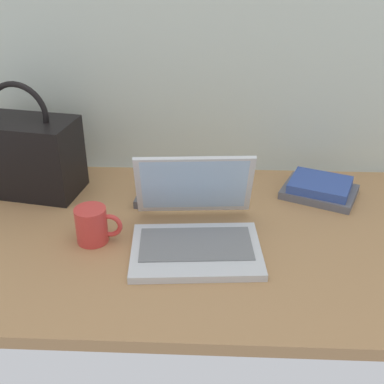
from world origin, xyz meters
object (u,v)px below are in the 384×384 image
Objects in this scene: coffee_mug at (93,225)px; handbag at (26,154)px; remote_control_near at (148,192)px; book_stack at (320,189)px; laptop at (195,227)px.

handbag is at bearing 133.65° from coffee_mug.
coffee_mug is at bearing -113.71° from remote_control_near.
remote_control_near is at bearing -177.19° from book_stack.
handbag is 1.34× the size of book_stack.
laptop is at bearing -143.83° from book_stack.
laptop is 0.28m from remote_control_near.
laptop is 0.99× the size of handbag.
book_stack reaches higher than remote_control_near.
handbag is at bearing 152.99° from laptop.
handbag is (-0.35, 0.02, 0.10)m from remote_control_near.
laptop is 0.44m from book_stack.
handbag reaches higher than remote_control_near.
remote_control_near is 0.66× the size of book_stack.
laptop is 0.57m from handbag.
coffee_mug is (-0.25, -0.00, 0.00)m from laptop.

